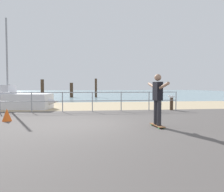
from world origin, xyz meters
name	(u,v)px	position (x,y,z in m)	size (l,w,h in m)	color
ground_plane	(87,130)	(0.00, -1.00, 0.00)	(24.00, 10.00, 0.04)	#514C49
beach_strip	(86,106)	(0.00, 7.00, 0.00)	(24.00, 6.00, 0.04)	tan
sea_surface	(86,93)	(0.00, 35.00, 0.00)	(72.00, 50.00, 0.04)	#75939E
railing_fence	(47,99)	(-1.97, 3.60, 0.70)	(13.72, 0.05, 1.05)	gray
sailboat	(15,100)	(-4.11, 5.52, 0.52)	(5.07, 2.27, 5.27)	silver
skateboard	(157,125)	(2.28, -0.82, 0.07)	(0.28, 0.82, 0.08)	brown
skateboarder	(158,96)	(2.28, -0.82, 1.02)	(0.24, 1.45, 1.65)	#26262B
bollard_short	(171,104)	(4.67, 3.75, 0.34)	(0.18, 0.18, 0.68)	#422D1E
seagull	(171,97)	(4.66, 3.74, 0.75)	(0.47, 0.24, 0.18)	white
groyne_post_0	(9,92)	(-7.38, 13.96, 0.73)	(0.31, 0.31, 1.47)	#422D1E
groyne_post_1	(42,89)	(-4.53, 15.47, 1.02)	(0.34, 0.34, 2.04)	#422D1E
groyne_post_2	(71,90)	(-1.69, 17.76, 0.86)	(0.38, 0.38, 1.73)	#422D1E
groyne_post_3	(96,88)	(1.16, 17.47, 1.11)	(0.26, 0.26, 2.22)	#422D1E
traffic_cone	(7,115)	(-3.00, 0.96, 0.25)	(0.36, 0.36, 0.50)	#E55919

